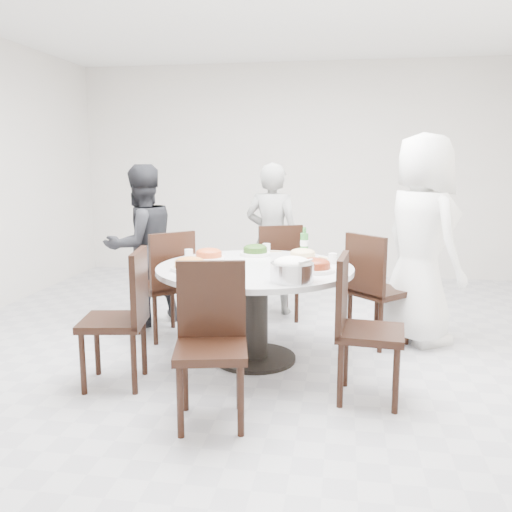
# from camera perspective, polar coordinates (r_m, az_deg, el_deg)

# --- Properties ---
(floor) EXTENTS (6.00, 6.00, 0.01)m
(floor) POSITION_cam_1_polar(r_m,az_deg,el_deg) (4.61, 1.66, -9.56)
(floor) COLOR #BBBBC1
(floor) RESTS_ON ground
(wall_back) EXTENTS (6.00, 0.01, 2.80)m
(wall_back) POSITION_cam_1_polar(r_m,az_deg,el_deg) (7.32, 4.85, 8.91)
(wall_back) COLOR silver
(wall_back) RESTS_ON ground
(wall_front) EXTENTS (6.00, 0.01, 2.80)m
(wall_front) POSITION_cam_1_polar(r_m,az_deg,el_deg) (1.43, -14.18, 3.65)
(wall_front) COLOR silver
(wall_front) RESTS_ON ground
(dining_table) EXTENTS (1.50, 1.50, 0.75)m
(dining_table) POSITION_cam_1_polar(r_m,az_deg,el_deg) (4.22, -0.11, -6.08)
(dining_table) COLOR silver
(dining_table) RESTS_ON floor
(chair_ne) EXTENTS (0.59, 0.59, 0.95)m
(chair_ne) POSITION_cam_1_polar(r_m,az_deg,el_deg) (4.69, 12.87, -3.40)
(chair_ne) COLOR black
(chair_ne) RESTS_ON floor
(chair_n) EXTENTS (0.55, 0.55, 0.95)m
(chair_n) POSITION_cam_1_polar(r_m,az_deg,el_deg) (5.28, 2.00, -1.66)
(chair_n) COLOR black
(chair_n) RESTS_ON floor
(chair_nw) EXTENTS (0.59, 0.59, 0.95)m
(chair_nw) POSITION_cam_1_polar(r_m,az_deg,el_deg) (4.83, -9.72, -2.90)
(chair_nw) COLOR black
(chair_nw) RESTS_ON floor
(chair_sw) EXTENTS (0.48, 0.48, 0.95)m
(chair_sw) POSITION_cam_1_polar(r_m,az_deg,el_deg) (3.87, -14.82, -6.37)
(chair_sw) COLOR black
(chair_sw) RESTS_ON floor
(chair_s) EXTENTS (0.50, 0.50, 0.95)m
(chair_s) POSITION_cam_1_polar(r_m,az_deg,el_deg) (3.22, -4.78, -9.47)
(chair_s) COLOR black
(chair_s) RESTS_ON floor
(chair_se) EXTENTS (0.46, 0.46, 0.95)m
(chair_se) POSITION_cam_1_polar(r_m,az_deg,el_deg) (3.59, 11.99, -7.57)
(chair_se) COLOR black
(chair_se) RESTS_ON floor
(diner_right) EXTENTS (0.92, 1.03, 1.77)m
(diner_right) POSITION_cam_1_polar(r_m,az_deg,el_deg) (4.77, 16.99, 1.64)
(diner_right) COLOR white
(diner_right) RESTS_ON floor
(diner_middle) EXTENTS (0.61, 0.46, 1.52)m
(diner_middle) POSITION_cam_1_polar(r_m,az_deg,el_deg) (5.48, 1.72, 1.83)
(diner_middle) COLOR black
(diner_middle) RESTS_ON floor
(diner_left) EXTENTS (0.91, 0.93, 1.51)m
(diner_left) POSITION_cam_1_polar(r_m,az_deg,el_deg) (5.19, -11.96, 1.08)
(diner_left) COLOR black
(diner_left) RESTS_ON floor
(dish_greens) EXTENTS (0.26, 0.26, 0.07)m
(dish_greens) POSITION_cam_1_polar(r_m,az_deg,el_deg) (4.59, -0.08, 0.49)
(dish_greens) COLOR white
(dish_greens) RESTS_ON dining_table
(dish_pale) EXTENTS (0.26, 0.26, 0.07)m
(dish_pale) POSITION_cam_1_polar(r_m,az_deg,el_deg) (4.38, 4.93, 0.01)
(dish_pale) COLOR white
(dish_pale) RESTS_ON dining_table
(dish_orange) EXTENTS (0.27, 0.27, 0.07)m
(dish_orange) POSITION_cam_1_polar(r_m,az_deg,el_deg) (4.40, -4.99, 0.06)
(dish_orange) COLOR white
(dish_orange) RESTS_ON dining_table
(dish_redbrown) EXTENTS (0.30, 0.30, 0.07)m
(dish_redbrown) POSITION_cam_1_polar(r_m,az_deg,el_deg) (3.95, 6.16, -1.11)
(dish_redbrown) COLOR white
(dish_redbrown) RESTS_ON dining_table
(dish_tofu) EXTENTS (0.28, 0.28, 0.07)m
(dish_tofu) POSITION_cam_1_polar(r_m,az_deg,el_deg) (4.01, -7.00, -0.97)
(dish_tofu) COLOR white
(dish_tofu) RESTS_ON dining_table
(rice_bowl) EXTENTS (0.29, 0.29, 0.13)m
(rice_bowl) POSITION_cam_1_polar(r_m,az_deg,el_deg) (3.62, 3.82, -1.70)
(rice_bowl) COLOR silver
(rice_bowl) RESTS_ON dining_table
(soup_bowl) EXTENTS (0.26, 0.26, 0.08)m
(soup_bowl) POSITION_cam_1_polar(r_m,az_deg,el_deg) (3.73, -6.01, -1.73)
(soup_bowl) COLOR white
(soup_bowl) RESTS_ON dining_table
(beverage_bottle) EXTENTS (0.07, 0.07, 0.24)m
(beverage_bottle) POSITION_cam_1_polar(r_m,az_deg,el_deg) (4.62, 5.11, 1.58)
(beverage_bottle) COLOR #317B34
(beverage_bottle) RESTS_ON dining_table
(tea_cups) EXTENTS (0.07, 0.07, 0.08)m
(tea_cups) POSITION_cam_1_polar(r_m,az_deg,el_deg) (4.74, 1.18, 0.88)
(tea_cups) COLOR white
(tea_cups) RESTS_ON dining_table
(chopsticks) EXTENTS (0.24, 0.04, 0.01)m
(chopsticks) POSITION_cam_1_polar(r_m,az_deg,el_deg) (4.74, 1.20, 0.47)
(chopsticks) COLOR tan
(chopsticks) RESTS_ON dining_table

